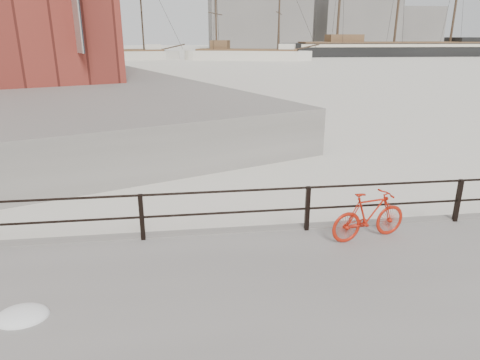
{
  "coord_description": "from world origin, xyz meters",
  "views": [
    {
      "loc": [
        -6.07,
        -8.39,
        4.39
      ],
      "look_at": [
        -4.74,
        1.5,
        1.0
      ],
      "focal_mm": 32.0,
      "sensor_mm": 36.0,
      "label": 1
    }
  ],
  "objects_px": {
    "schooner_mid": "(247,60)",
    "schooner_left": "(112,60)",
    "barque_black": "(393,56)",
    "workboat_near": "(11,87)",
    "bicycle": "(369,216)"
  },
  "relations": [
    {
      "from": "schooner_mid",
      "to": "schooner_left",
      "type": "relative_size",
      "value": 0.95
    },
    {
      "from": "schooner_mid",
      "to": "workboat_near",
      "type": "height_order",
      "value": "schooner_mid"
    },
    {
      "from": "barque_black",
      "to": "schooner_left",
      "type": "bearing_deg",
      "value": -171.32
    },
    {
      "from": "barque_black",
      "to": "workboat_near",
      "type": "xyz_separation_m",
      "value": [
        -61.36,
        -50.65,
        0.0
      ]
    },
    {
      "from": "workboat_near",
      "to": "schooner_left",
      "type": "bearing_deg",
      "value": 78.95
    },
    {
      "from": "workboat_near",
      "to": "barque_black",
      "type": "bearing_deg",
      "value": 31.62
    },
    {
      "from": "bicycle",
      "to": "barque_black",
      "type": "height_order",
      "value": "barque_black"
    },
    {
      "from": "barque_black",
      "to": "workboat_near",
      "type": "height_order",
      "value": "barque_black"
    },
    {
      "from": "bicycle",
      "to": "schooner_mid",
      "type": "relative_size",
      "value": 0.07
    },
    {
      "from": "schooner_left",
      "to": "workboat_near",
      "type": "height_order",
      "value": "schooner_left"
    },
    {
      "from": "bicycle",
      "to": "barque_black",
      "type": "bearing_deg",
      "value": 50.86
    },
    {
      "from": "schooner_left",
      "to": "bicycle",
      "type": "bearing_deg",
      "value": -82.55
    },
    {
      "from": "schooner_mid",
      "to": "schooner_left",
      "type": "height_order",
      "value": "schooner_left"
    },
    {
      "from": "schooner_left",
      "to": "workboat_near",
      "type": "xyz_separation_m",
      "value": [
        -2.42,
        -44.21,
        0.0
      ]
    },
    {
      "from": "schooner_mid",
      "to": "schooner_left",
      "type": "xyz_separation_m",
      "value": [
        -25.02,
        4.4,
        0.0
      ]
    }
  ]
}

